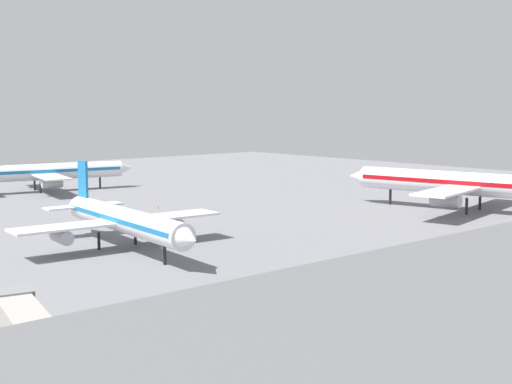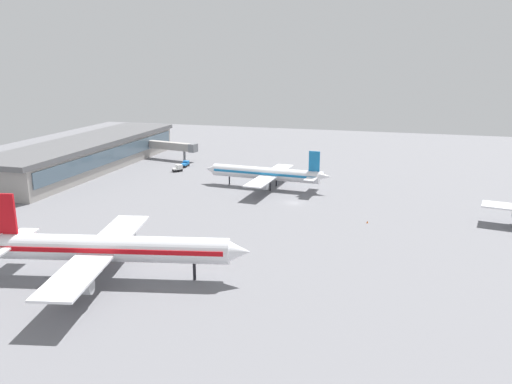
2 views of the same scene
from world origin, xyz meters
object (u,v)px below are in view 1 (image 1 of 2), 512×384
at_px(baggage_tug, 184,315).
at_px(safety_cone_near_gate, 158,207).
at_px(pushback_tractor, 115,337).
at_px(airplane_at_gate, 460,183).
at_px(airplane_distant, 47,172).
at_px(airplane_taxiing, 124,220).

distance_m(baggage_tug, safety_cone_near_gate, 77.44).
distance_m(baggage_tug, pushback_tractor, 7.87).
relative_size(airplane_at_gate, pushback_tractor, 10.98).
height_order(airplane_at_gate, baggage_tug, airplane_at_gate).
bearing_deg(safety_cone_near_gate, baggage_tug, -121.01).
height_order(airplane_at_gate, airplane_distant, airplane_at_gate).
bearing_deg(safety_cone_near_gate, airplane_distant, 95.98).
xyz_separation_m(airplane_distant, safety_cone_near_gate, (4.45, -42.49, -4.48)).
distance_m(airplane_at_gate, pushback_tractor, 95.01).
distance_m(airplane_taxiing, baggage_tug, 37.65).
xyz_separation_m(airplane_taxiing, pushback_tractor, (-21.64, -35.73, -3.40)).
height_order(pushback_tractor, safety_cone_near_gate, pushback_tractor).
relative_size(airplane_taxiing, safety_cone_near_gate, 65.81).
bearing_deg(safety_cone_near_gate, airplane_at_gate, -43.73).
bearing_deg(airplane_at_gate, airplane_taxiing, 69.67).
bearing_deg(pushback_tractor, airplane_taxiing, -124.03).
relative_size(airplane_distant, baggage_tug, 11.48).
xyz_separation_m(airplane_at_gate, safety_cone_near_gate, (-43.72, 41.82, -5.19)).
height_order(airplane_taxiing, baggage_tug, airplane_taxiing).
bearing_deg(airplane_at_gate, safety_cone_near_gate, 34.36).
relative_size(baggage_tug, pushback_tractor, 0.83).
distance_m(airplane_taxiing, airplane_distant, 77.08).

